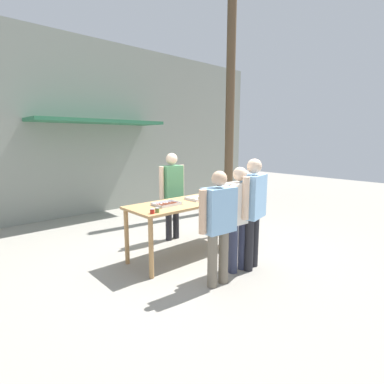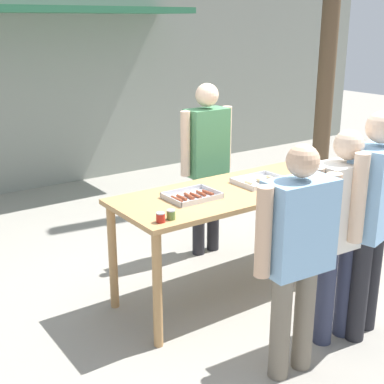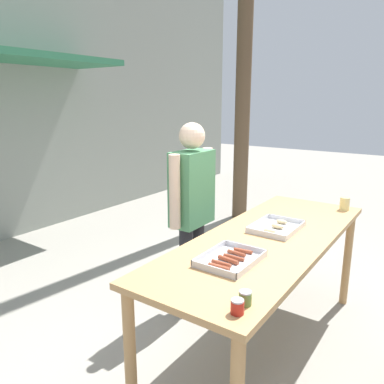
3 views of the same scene
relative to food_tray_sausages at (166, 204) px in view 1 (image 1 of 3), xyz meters
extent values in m
plane|color=gray|center=(0.54, -0.01, -0.95)|extent=(24.00, 24.00, 0.00)
cube|color=gray|center=(0.54, 3.99, 1.30)|extent=(12.00, 0.12, 4.50)
cube|color=#2D704C|center=(0.54, 3.44, 1.45)|extent=(3.20, 1.00, 0.08)
cube|color=tan|center=(0.54, -0.01, -0.03)|extent=(2.30, 0.82, 0.04)
cylinder|color=tan|center=(-0.54, -0.35, -0.50)|extent=(0.07, 0.07, 0.90)
cylinder|color=tan|center=(1.63, -0.35, -0.50)|extent=(0.07, 0.07, 0.90)
cylinder|color=tan|center=(-0.54, 0.34, -0.50)|extent=(0.07, 0.07, 0.90)
cylinder|color=tan|center=(1.63, 0.34, -0.50)|extent=(0.07, 0.07, 0.90)
cube|color=silver|center=(0.00, 0.00, -0.01)|extent=(0.40, 0.31, 0.01)
cube|color=silver|center=(0.00, -0.15, 0.01)|extent=(0.40, 0.01, 0.03)
cube|color=silver|center=(0.00, 0.15, 0.01)|extent=(0.40, 0.01, 0.03)
cube|color=silver|center=(-0.19, 0.00, 0.01)|extent=(0.01, 0.31, 0.03)
cube|color=silver|center=(0.20, 0.00, 0.01)|extent=(0.01, 0.31, 0.03)
cylinder|color=brown|center=(-0.15, -0.01, 0.01)|extent=(0.03, 0.13, 0.03)
cylinder|color=brown|center=(-0.09, 0.01, 0.01)|extent=(0.03, 0.13, 0.02)
cylinder|color=brown|center=(-0.02, 0.00, 0.01)|extent=(0.04, 0.14, 0.03)
cylinder|color=brown|center=(0.03, -0.01, 0.01)|extent=(0.03, 0.14, 0.02)
cylinder|color=brown|center=(0.10, 0.01, 0.01)|extent=(0.03, 0.13, 0.02)
cylinder|color=brown|center=(0.15, -0.01, 0.01)|extent=(0.04, 0.12, 0.02)
cube|color=silver|center=(0.72, 0.00, -0.01)|extent=(0.42, 0.31, 0.01)
cube|color=silver|center=(0.72, -0.15, 0.01)|extent=(0.42, 0.01, 0.03)
cube|color=silver|center=(0.72, 0.15, 0.01)|extent=(0.42, 0.01, 0.03)
cube|color=silver|center=(0.51, 0.00, 0.01)|extent=(0.01, 0.31, 0.03)
cube|color=silver|center=(0.92, 0.00, 0.01)|extent=(0.01, 0.31, 0.03)
ellipsoid|color=#D6B77F|center=(0.59, 0.00, 0.01)|extent=(0.05, 0.09, 0.03)
ellipsoid|color=#D6B77F|center=(0.72, 0.00, 0.01)|extent=(0.06, 0.11, 0.04)
ellipsoid|color=#D6B77F|center=(0.84, 0.01, 0.01)|extent=(0.04, 0.09, 0.03)
cylinder|color=#B22319|center=(-0.48, -0.31, 0.02)|extent=(0.06, 0.06, 0.06)
cylinder|color=#B2B2B7|center=(-0.48, -0.31, 0.05)|extent=(0.06, 0.06, 0.01)
cylinder|color=#567A38|center=(-0.39, -0.30, 0.02)|extent=(0.06, 0.06, 0.06)
cylinder|color=#B2B2B7|center=(-0.39, -0.30, 0.05)|extent=(0.06, 0.06, 0.01)
cylinder|color=#DBC67A|center=(1.55, -0.30, 0.04)|extent=(0.08, 0.08, 0.11)
cylinder|color=#232328|center=(0.65, 0.80, -0.54)|extent=(0.12, 0.12, 0.82)
cylinder|color=#232328|center=(0.83, 0.80, -0.54)|extent=(0.12, 0.12, 0.82)
cube|color=#478456|center=(0.74, 0.80, 0.20)|extent=(0.41, 0.23, 0.65)
sphere|color=beige|center=(0.74, 0.80, 0.65)|extent=(0.22, 0.22, 0.22)
cylinder|color=beige|center=(0.49, 0.79, 0.21)|extent=(0.09, 0.09, 0.62)
cylinder|color=beige|center=(0.99, 0.80, 0.21)|extent=(0.09, 0.09, 0.62)
cylinder|color=#756B5B|center=(0.13, -1.12, -0.57)|extent=(0.13, 0.13, 0.76)
cylinder|color=#756B5B|center=(-0.07, -1.11, -0.57)|extent=(0.13, 0.13, 0.76)
cube|color=#84B2DB|center=(0.03, -1.12, 0.10)|extent=(0.47, 0.28, 0.60)
sphere|color=#DBAD89|center=(0.03, -1.12, 0.52)|extent=(0.20, 0.20, 0.20)
cylinder|color=#DBAD89|center=(0.30, -1.14, 0.12)|extent=(0.10, 0.10, 0.57)
cylinder|color=#DBAD89|center=(-0.25, -1.09, 0.12)|extent=(0.10, 0.10, 0.57)
cylinder|color=#232328|center=(0.90, -1.06, -0.54)|extent=(0.14, 0.14, 0.81)
cylinder|color=#232328|center=(0.70, -1.12, -0.54)|extent=(0.14, 0.14, 0.81)
cube|color=#84B2DB|center=(0.80, -1.09, 0.18)|extent=(0.51, 0.36, 0.64)
sphere|color=beige|center=(0.80, -1.09, 0.63)|extent=(0.22, 0.22, 0.22)
cylinder|color=beige|center=(1.08, -1.02, 0.20)|extent=(0.10, 0.10, 0.61)
cylinder|color=beige|center=(0.53, -1.16, 0.20)|extent=(0.10, 0.10, 0.61)
cylinder|color=#333851|center=(0.68, -1.02, -0.57)|extent=(0.14, 0.14, 0.76)
cylinder|color=#333851|center=(0.47, -1.00, -0.57)|extent=(0.14, 0.14, 0.76)
cube|color=silver|center=(0.58, -1.01, 0.11)|extent=(0.47, 0.28, 0.60)
sphere|color=beige|center=(0.58, -1.01, 0.53)|extent=(0.21, 0.21, 0.21)
cylinder|color=beige|center=(0.85, -1.03, 0.12)|extent=(0.10, 0.10, 0.57)
cylinder|color=beige|center=(0.30, -0.99, 0.12)|extent=(0.10, 0.10, 0.57)
cylinder|color=brown|center=(3.48, 1.75, 2.30)|extent=(0.24, 0.24, 6.50)
camera|label=1|loc=(-2.80, -3.75, 1.03)|focal=28.00mm
camera|label=2|loc=(-2.29, -3.26, 1.32)|focal=50.00mm
camera|label=3|loc=(-1.86, -1.02, 0.95)|focal=35.00mm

